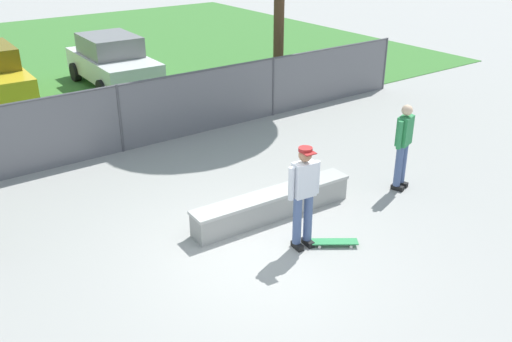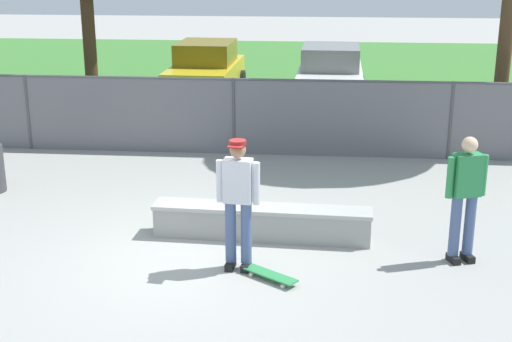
% 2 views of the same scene
% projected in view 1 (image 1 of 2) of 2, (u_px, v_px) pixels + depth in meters
% --- Properties ---
extents(ground_plane, '(80.00, 80.00, 0.00)m').
position_uv_depth(ground_plane, '(259.00, 255.00, 9.34)').
color(ground_plane, '#9E9E99').
extents(grass_strip, '(30.28, 20.00, 0.02)m').
position_uv_depth(grass_strip, '(13.00, 66.00, 21.01)').
color(grass_strip, '#3D7A33').
rests_on(grass_strip, ground).
extents(concrete_ledge, '(3.35, 0.62, 0.51)m').
position_uv_depth(concrete_ledge, '(273.00, 204.00, 10.42)').
color(concrete_ledge, '#999993').
rests_on(concrete_ledge, ground).
extents(skateboarder, '(0.60, 0.33, 1.84)m').
position_uv_depth(skateboarder, '(304.00, 193.00, 9.16)').
color(skateboarder, black).
rests_on(skateboarder, ground).
extents(skateboard, '(0.77, 0.62, 0.09)m').
position_uv_depth(skateboard, '(335.00, 242.00, 9.57)').
color(skateboard, '#2D8C4C').
rests_on(skateboard, ground).
extents(chainlink_fence, '(18.35, 0.07, 1.66)m').
position_uv_depth(chainlink_fence, '(120.00, 115.00, 13.05)').
color(chainlink_fence, '#4C4C51').
rests_on(chainlink_fence, ground).
extents(car_white, '(2.10, 4.24, 1.66)m').
position_uv_depth(car_white, '(112.00, 61.00, 18.27)').
color(car_white, silver).
rests_on(car_white, ground).
extents(bystander, '(0.58, 0.37, 1.82)m').
position_uv_depth(bystander, '(403.00, 143.00, 11.21)').
color(bystander, black).
rests_on(bystander, ground).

